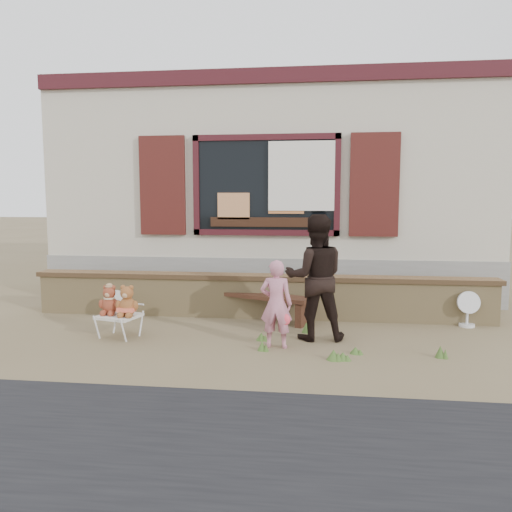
# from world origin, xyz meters

# --- Properties ---
(ground) EXTENTS (80.00, 80.00, 0.00)m
(ground) POSITION_xyz_m (0.00, 0.00, 0.00)
(ground) COLOR brown
(ground) RESTS_ON ground
(shopfront) EXTENTS (8.04, 5.13, 4.00)m
(shopfront) POSITION_xyz_m (0.00, 4.49, 2.00)
(shopfront) COLOR #ACA18B
(shopfront) RESTS_ON ground
(brick_wall) EXTENTS (7.10, 0.36, 0.67)m
(brick_wall) POSITION_xyz_m (0.00, 1.00, 0.34)
(brick_wall) COLOR tan
(brick_wall) RESTS_ON ground
(bench) EXTENTS (1.59, 0.91, 0.41)m
(bench) POSITION_xyz_m (0.04, 0.80, 0.30)
(bench) COLOR #351D12
(bench) RESTS_ON ground
(folding_chair) EXTENTS (0.59, 0.55, 0.30)m
(folding_chair) POSITION_xyz_m (-1.71, -0.35, 0.28)
(folding_chair) COLOR beige
(folding_chair) RESTS_ON ground
(teddy_bear_left) EXTENTS (0.34, 0.32, 0.40)m
(teddy_bear_left) POSITION_xyz_m (-1.84, -0.31, 0.50)
(teddy_bear_left) COLOR brown
(teddy_bear_left) RESTS_ON folding_chair
(teddy_bear_right) EXTENTS (0.36, 0.33, 0.42)m
(teddy_bear_right) POSITION_xyz_m (-1.57, -0.38, 0.51)
(teddy_bear_right) COLOR brown
(teddy_bear_right) RESTS_ON folding_chair
(child) EXTENTS (0.41, 0.29, 1.09)m
(child) POSITION_xyz_m (0.39, -0.54, 0.54)
(child) COLOR pink
(child) RESTS_ON ground
(adult) EXTENTS (0.86, 0.70, 1.63)m
(adult) POSITION_xyz_m (0.86, -0.10, 0.81)
(adult) COLOR black
(adult) RESTS_ON ground
(fan_left) EXTENTS (0.29, 0.20, 0.47)m
(fan_left) POSITION_xyz_m (-2.10, 0.54, 0.23)
(fan_left) COLOR silver
(fan_left) RESTS_ON ground
(fan_right) EXTENTS (0.32, 0.22, 0.52)m
(fan_right) POSITION_xyz_m (3.03, 0.80, 0.26)
(fan_right) COLOR silver
(fan_right) RESTS_ON ground
(grass_tufts) EXTENTS (2.26, 1.28, 0.14)m
(grass_tufts) POSITION_xyz_m (1.02, -0.59, 0.06)
(grass_tufts) COLOR #426127
(grass_tufts) RESTS_ON ground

